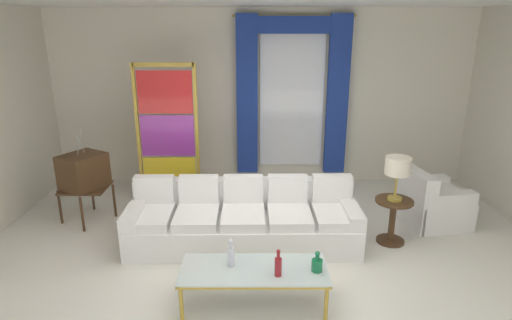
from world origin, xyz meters
TOP-DOWN VIEW (x-y plane):
  - ground_plane at (0.00, 0.00)m, footprint 16.00×16.00m
  - wall_rear at (0.00, 3.06)m, footprint 8.00×0.12m
  - curtained_window at (0.53, 2.89)m, footprint 2.00×0.17m
  - couch_white_long at (-0.25, 0.66)m, footprint 2.93×0.96m
  - coffee_table at (-0.11, -0.65)m, footprint 1.47×0.59m
  - bottle_blue_decanter at (0.51, -0.69)m, footprint 0.11×0.11m
  - bottle_crystal_tall at (-0.34, -0.60)m, footprint 0.07×0.07m
  - bottle_amber_squat at (0.12, -0.77)m, footprint 0.07×0.07m
  - vintage_tv at (-2.53, 1.31)m, footprint 0.74×0.76m
  - armchair_white at (2.39, 1.22)m, footprint 0.95×0.94m
  - stained_glass_divider at (-1.44, 1.96)m, footprint 0.95×0.05m
  - peacock_figurine at (-1.06, 1.55)m, footprint 0.44×0.60m
  - round_side_table at (1.68, 0.65)m, footprint 0.48×0.48m
  - table_lamp_brass at (1.68, 0.65)m, footprint 0.32×0.32m

SIDE VIEW (x-z plane):
  - ground_plane at x=0.00m, z-range 0.00..0.00m
  - peacock_figurine at x=-1.06m, z-range -0.03..0.47m
  - armchair_white at x=2.39m, z-range -0.11..0.69m
  - couch_white_long at x=-0.25m, z-range -0.12..0.74m
  - round_side_table at x=1.68m, z-range 0.06..0.65m
  - coffee_table at x=-0.11m, z-range 0.17..0.58m
  - bottle_blue_decanter at x=0.51m, z-range 0.38..0.59m
  - bottle_amber_squat at x=0.12m, z-range 0.38..0.66m
  - bottle_crystal_tall at x=-0.34m, z-range 0.38..0.68m
  - vintage_tv at x=-2.53m, z-range 0.06..1.40m
  - table_lamp_brass at x=1.68m, z-range 0.74..1.31m
  - stained_glass_divider at x=-1.44m, z-range -0.04..2.16m
  - wall_rear at x=0.00m, z-range 0.00..3.00m
  - curtained_window at x=0.53m, z-range 0.39..3.09m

